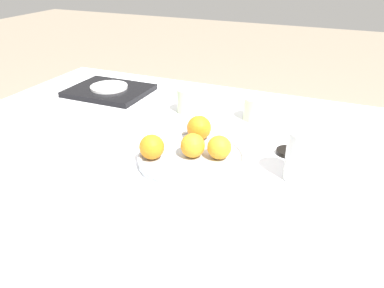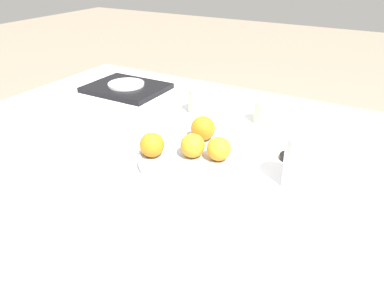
# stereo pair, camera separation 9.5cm
# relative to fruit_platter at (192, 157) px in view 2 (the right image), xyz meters

# --- Properties ---
(table) EXTENTS (1.54, 0.83, 0.70)m
(table) POSITION_rel_fruit_platter_xyz_m (-0.05, 0.19, -0.36)
(table) COLOR white
(table) RESTS_ON ground_plane
(fruit_platter) EXTENTS (0.28, 0.28, 0.02)m
(fruit_platter) POSITION_rel_fruit_platter_xyz_m (0.00, 0.00, 0.00)
(fruit_platter) COLOR #B2BCC6
(fruit_platter) RESTS_ON table
(orange_0) EXTENTS (0.06, 0.06, 0.06)m
(orange_0) POSITION_rel_fruit_platter_xyz_m (0.00, -0.00, 0.04)
(orange_0) COLOR orange
(orange_0) RESTS_ON fruit_platter
(orange_1) EXTENTS (0.06, 0.06, 0.06)m
(orange_1) POSITION_rel_fruit_platter_xyz_m (-0.09, -0.05, 0.04)
(orange_1) COLOR orange
(orange_1) RESTS_ON fruit_platter
(orange_2) EXTENTS (0.06, 0.06, 0.06)m
(orange_2) POSITION_rel_fruit_platter_xyz_m (0.07, 0.02, 0.03)
(orange_2) COLOR orange
(orange_2) RESTS_ON fruit_platter
(orange_3) EXTENTS (0.07, 0.07, 0.07)m
(orange_3) POSITION_rel_fruit_platter_xyz_m (-0.02, 0.10, 0.04)
(orange_3) COLOR orange
(orange_3) RESTS_ON fruit_platter
(water_glass) EXTENTS (0.07, 0.07, 0.12)m
(water_glass) POSITION_rel_fruit_platter_xyz_m (0.27, 0.03, 0.05)
(water_glass) COLOR silver
(water_glass) RESTS_ON table
(serving_tray) EXTENTS (0.29, 0.23, 0.02)m
(serving_tray) POSITION_rel_fruit_platter_xyz_m (-0.50, 0.35, -0.00)
(serving_tray) COLOR black
(serving_tray) RESTS_ON table
(side_plate) EXTENTS (0.14, 0.14, 0.01)m
(side_plate) POSITION_rel_fruit_platter_xyz_m (-0.50, 0.35, 0.01)
(side_plate) COLOR white
(side_plate) RESTS_ON serving_tray
(cup_0) EXTENTS (0.07, 0.07, 0.07)m
(cup_0) POSITION_rel_fruit_platter_xyz_m (0.08, 0.33, 0.02)
(cup_0) COLOR #B7CC9E
(cup_0) RESTS_ON table
(cup_1) EXTENTS (0.07, 0.07, 0.08)m
(cup_1) POSITION_rel_fruit_platter_xyz_m (-0.15, 0.30, 0.03)
(cup_1) COLOR #B7CC9E
(cup_1) RESTS_ON table
(napkin) EXTENTS (0.12, 0.14, 0.01)m
(napkin) POSITION_rel_fruit_platter_xyz_m (-0.45, -0.03, -0.01)
(napkin) COLOR white
(napkin) RESTS_ON table
(soy_dish) EXTENTS (0.06, 0.06, 0.01)m
(soy_dish) POSITION_rel_fruit_platter_xyz_m (0.22, 0.14, -0.01)
(soy_dish) COLOR black
(soy_dish) RESTS_ON table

